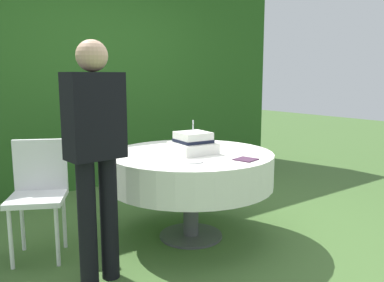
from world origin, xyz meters
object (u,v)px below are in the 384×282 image
at_px(wedding_cake, 193,143).
at_px(cake_table, 191,169).
at_px(serving_plate_near, 194,162).
at_px(napkin_stack, 246,159).
at_px(serving_plate_far, 195,144).
at_px(garden_chair, 39,186).
at_px(standing_person, 95,146).

bearing_deg(wedding_cake, cake_table, 99.58).
distance_m(serving_plate_near, napkin_stack, 0.40).
height_order(serving_plate_far, napkin_stack, serving_plate_far).
height_order(serving_plate_far, garden_chair, garden_chair).
bearing_deg(standing_person, serving_plate_far, 24.12).
bearing_deg(garden_chair, wedding_cake, -22.02).
bearing_deg(wedding_cake, garden_chair, 157.98).
relative_size(napkin_stack, standing_person, 0.09).
bearing_deg(serving_plate_far, standing_person, -155.88).
xyz_separation_m(wedding_cake, serving_plate_far, (0.26, 0.32, -0.08)).
bearing_deg(cake_table, napkin_stack, -71.78).
bearing_deg(wedding_cake, serving_plate_near, -125.66).
height_order(wedding_cake, serving_plate_near, wedding_cake).
height_order(wedding_cake, garden_chair, wedding_cake).
xyz_separation_m(napkin_stack, standing_person, (-1.10, 0.25, 0.18)).
distance_m(wedding_cake, napkin_stack, 0.49).
relative_size(serving_plate_far, napkin_stack, 0.67).
bearing_deg(standing_person, napkin_stack, -12.59).
height_order(serving_plate_near, garden_chair, garden_chair).
bearing_deg(garden_chair, standing_person, -74.37).
distance_m(napkin_stack, garden_chair, 1.60).
bearing_deg(standing_person, wedding_cake, 12.87).
relative_size(cake_table, serving_plate_near, 10.30).
bearing_deg(wedding_cake, serving_plate_far, 51.52).
height_order(wedding_cake, napkin_stack, wedding_cake).
bearing_deg(serving_plate_far, garden_chair, 174.37).
xyz_separation_m(garden_chair, standing_person, (0.19, -0.67, 0.39)).
bearing_deg(napkin_stack, garden_chair, 144.49).
height_order(cake_table, wedding_cake, wedding_cake).
distance_m(wedding_cake, serving_plate_near, 0.37).
bearing_deg(serving_plate_near, napkin_stack, -24.24).
height_order(serving_plate_far, standing_person, standing_person).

